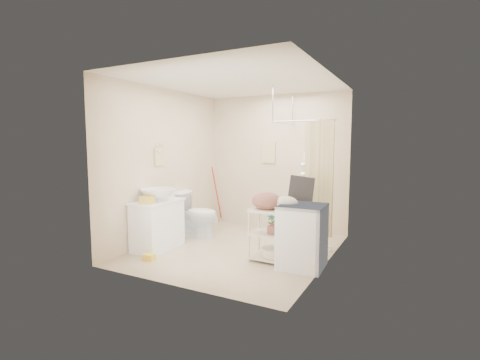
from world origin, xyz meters
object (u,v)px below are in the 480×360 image
object	(u,v)px
washing_machine	(302,236)
vanity	(158,225)
laundry_rack	(274,230)
toilet	(197,214)

from	to	relation	value
washing_machine	vanity	bearing A→B (deg)	-176.59
vanity	laundry_rack	world-z (taller)	laundry_rack
vanity	toilet	xyz separation A→B (m)	(0.12, 0.91, 0.02)
vanity	washing_machine	bearing A→B (deg)	4.10
vanity	laundry_rack	size ratio (longest dim) A/B	0.97
vanity	toilet	world-z (taller)	toilet
vanity	laundry_rack	distance (m)	1.90
toilet	washing_machine	distance (m)	2.28
laundry_rack	vanity	bearing A→B (deg)	-171.50
toilet	washing_machine	xyz separation A→B (m)	(2.18, -0.66, 0.02)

